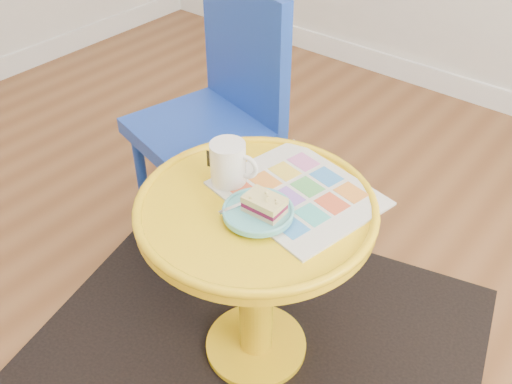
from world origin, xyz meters
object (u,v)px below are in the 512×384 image
Objects in this scene: newspaper at (298,193)px; plate at (258,212)px; side_table at (256,252)px; mug at (229,163)px; chair at (219,109)px.

newspaper is 2.19× the size of plate.
side_table is 3.52× the size of plate.
mug reaches higher than newspaper.
chair is 5.34× the size of plate.
plate is (0.15, -0.06, -0.05)m from mug.
side_table is at bearing -24.76° from chair.
newspaper reaches higher than side_table.
plate is at bearing -86.83° from newspaper.
plate is (0.48, -0.39, 0.06)m from chair.
mug is at bearing 166.62° from side_table.
newspaper is (0.06, 0.10, 0.16)m from side_table.
side_table is 0.58m from chair.
mug is at bearing -144.66° from newspaper.
chair reaches higher than newspaper.
mug reaches higher than side_table.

